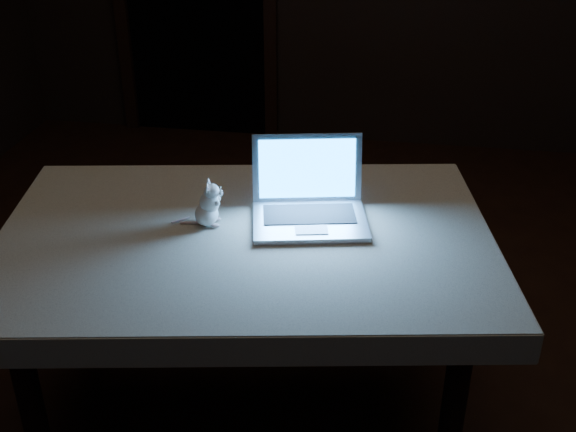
# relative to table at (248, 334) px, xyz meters

# --- Properties ---
(floor) EXTENTS (5.00, 5.00, 0.00)m
(floor) POSITION_rel_table_xyz_m (0.20, 0.14, -0.38)
(floor) COLOR black
(floor) RESTS_ON ground
(table) EXTENTS (1.55, 1.14, 0.76)m
(table) POSITION_rel_table_xyz_m (0.00, 0.00, 0.00)
(table) COLOR black
(table) RESTS_ON floor
(tablecloth) EXTENTS (1.53, 1.04, 0.09)m
(tablecloth) POSITION_rel_table_xyz_m (-0.07, 0.03, 0.34)
(tablecloth) COLOR beige
(tablecloth) RESTS_ON table
(laptop) EXTENTS (0.41, 0.37, 0.24)m
(laptop) POSITION_rel_table_xyz_m (0.19, 0.09, 0.51)
(laptop) COLOR #B1B1B6
(laptop) RESTS_ON tablecloth
(plush_mouse) EXTENTS (0.11, 0.11, 0.15)m
(plush_mouse) POSITION_rel_table_xyz_m (-0.13, 0.04, 0.46)
(plush_mouse) COLOR white
(plush_mouse) RESTS_ON tablecloth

